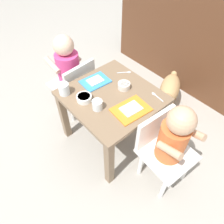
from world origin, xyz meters
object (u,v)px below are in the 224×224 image
at_px(food_tray_left, 95,81).
at_px(water_cup_right, 64,90).
at_px(seated_child_right, 171,139).
at_px(spoon_by_left_tray, 156,96).
at_px(cereal_bowl_right_side, 124,86).
at_px(dining_table, 112,104).
at_px(seated_child_left, 69,69).
at_px(dog, 169,91).
at_px(food_tray_right, 131,110).
at_px(veggie_bowl_near, 84,98).
at_px(water_cup_left, 97,105).
at_px(spoon_by_right_tray, 125,72).

bearing_deg(food_tray_left, water_cup_right, -100.16).
distance_m(seated_child_right, spoon_by_left_tray, 0.30).
relative_size(water_cup_right, cereal_bowl_right_side, 0.95).
relative_size(dining_table, cereal_bowl_right_side, 7.10).
distance_m(seated_child_left, food_tray_left, 0.27).
xyz_separation_m(dining_table, dog, (0.06, 0.56, -0.18)).
height_order(seated_child_right, food_tray_right, seated_child_right).
distance_m(dining_table, veggie_bowl_near, 0.20).
distance_m(food_tray_right, water_cup_left, 0.19).
height_order(dog, water_cup_right, water_cup_right).
xyz_separation_m(food_tray_left, cereal_bowl_right_side, (0.17, 0.10, 0.02)).
height_order(dog, cereal_bowl_right_side, cereal_bowl_right_side).
relative_size(seated_child_left, food_tray_right, 3.00).
bearing_deg(veggie_bowl_near, dog, 79.33).
distance_m(veggie_bowl_near, cereal_bowl_right_side, 0.27).
xyz_separation_m(seated_child_right, food_tray_left, (-0.61, -0.04, 0.04)).
height_order(dining_table, food_tray_right, food_tray_right).
distance_m(dog, spoon_by_right_tray, 0.46).
height_order(water_cup_left, water_cup_right, water_cup_right).
bearing_deg(water_cup_right, dining_table, 45.93).
distance_m(seated_child_left, water_cup_left, 0.48).
distance_m(dining_table, seated_child_right, 0.44).
height_order(food_tray_right, veggie_bowl_near, veggie_bowl_near).
height_order(water_cup_right, spoon_by_left_tray, water_cup_right).
bearing_deg(dog, spoon_by_left_tray, -70.43).
bearing_deg(spoon_by_right_tray, spoon_by_left_tray, -3.74).
distance_m(water_cup_left, veggie_bowl_near, 0.11).
distance_m(seated_child_left, dog, 0.81).
height_order(seated_child_left, veggie_bowl_near, seated_child_left).
relative_size(dining_table, water_cup_right, 7.44).
xyz_separation_m(veggie_bowl_near, cereal_bowl_right_side, (0.08, 0.26, 0.00)).
xyz_separation_m(dining_table, spoon_by_right_tray, (-0.11, 0.22, 0.08)).
distance_m(seated_child_left, seated_child_right, 0.88).
distance_m(food_tray_right, water_cup_right, 0.43).
xyz_separation_m(seated_child_right, water_cup_right, (-0.64, -0.25, 0.07)).
bearing_deg(water_cup_left, spoon_by_left_tray, 64.84).
bearing_deg(spoon_by_left_tray, food_tray_right, -95.80).
bearing_deg(seated_child_right, water_cup_right, -158.66).
distance_m(water_cup_right, cereal_bowl_right_side, 0.37).
distance_m(food_tray_left, spoon_by_left_tray, 0.41).
bearing_deg(food_tray_left, water_cup_left, -34.39).
height_order(seated_child_left, seated_child_right, seated_child_left).
xyz_separation_m(food_tray_left, water_cup_left, (0.20, -0.14, 0.02)).
bearing_deg(food_tray_left, cereal_bowl_right_side, 31.34).
bearing_deg(water_cup_left, dog, 87.70).
relative_size(seated_child_right, food_tray_right, 2.94).
bearing_deg(water_cup_left, veggie_bowl_near, -170.98).
xyz_separation_m(dog, cereal_bowl_right_side, (-0.06, -0.46, 0.28)).
relative_size(dining_table, spoon_by_left_tray, 5.56).
relative_size(dog, spoon_by_left_tray, 4.16).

